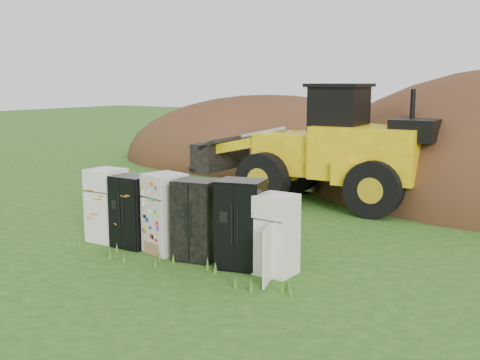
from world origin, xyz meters
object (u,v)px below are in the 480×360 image
(wheel_loader, at_px, (310,143))
(fridge_dark_mid, at_px, (196,220))
(fridge_black_right, at_px, (241,224))
(fridge_black_side, at_px, (133,211))
(fridge_open_door, at_px, (276,234))
(fridge_leftmost, at_px, (107,205))
(fridge_sticker, at_px, (165,213))

(wheel_loader, bearing_deg, fridge_dark_mid, -85.94)
(wheel_loader, bearing_deg, fridge_black_right, -77.11)
(fridge_black_side, distance_m, fridge_open_door, 3.80)
(fridge_leftmost, bearing_deg, fridge_open_door, -1.26)
(fridge_black_side, xyz_separation_m, fridge_black_right, (2.98, 0.02, 0.08))
(fridge_sticker, bearing_deg, fridge_dark_mid, 10.61)
(fridge_sticker, relative_size, fridge_open_door, 1.11)
(fridge_sticker, height_order, fridge_dark_mid, fridge_sticker)
(fridge_dark_mid, xyz_separation_m, wheel_loader, (-0.78, 7.09, 1.00))
(fridge_sticker, distance_m, wheel_loader, 7.11)
(fridge_dark_mid, bearing_deg, fridge_open_door, -10.08)
(fridge_sticker, relative_size, wheel_loader, 0.23)
(fridge_leftmost, height_order, fridge_sticker, fridge_sticker)
(fridge_sticker, bearing_deg, fridge_black_side, -163.84)
(fridge_black_right, bearing_deg, fridge_leftmost, 165.84)
(fridge_black_side, xyz_separation_m, wheel_loader, (1.07, 7.08, 1.04))
(fridge_leftmost, relative_size, fridge_dark_mid, 1.01)
(fridge_leftmost, relative_size, fridge_sticker, 0.98)
(fridge_black_right, bearing_deg, wheel_loader, 91.11)
(fridge_black_right, xyz_separation_m, wheel_loader, (-1.91, 7.05, 0.96))
(fridge_dark_mid, height_order, fridge_black_right, fridge_black_right)
(fridge_leftmost, xyz_separation_m, fridge_black_right, (3.84, -0.01, 0.04))
(wheel_loader, bearing_deg, fridge_leftmost, -107.57)
(fridge_leftmost, distance_m, fridge_black_side, 0.86)
(fridge_leftmost, distance_m, fridge_dark_mid, 2.71)
(fridge_dark_mid, height_order, fridge_open_door, fridge_dark_mid)
(fridge_open_door, bearing_deg, fridge_dark_mid, -176.03)
(fridge_sticker, height_order, fridge_open_door, fridge_sticker)
(fridge_leftmost, relative_size, fridge_open_door, 1.09)
(fridge_leftmost, relative_size, wheel_loader, 0.23)
(fridge_leftmost, bearing_deg, wheel_loader, 73.28)
(fridge_leftmost, xyz_separation_m, fridge_sticker, (1.81, 0.01, 0.02))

